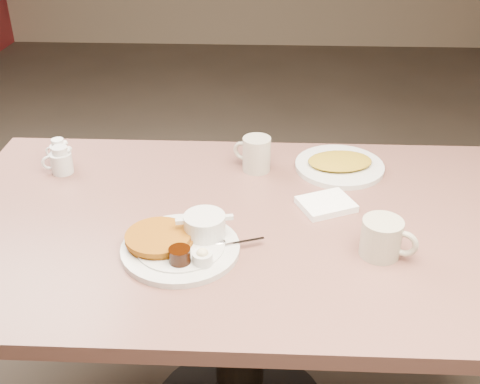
{
  "coord_description": "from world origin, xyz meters",
  "views": [
    {
      "loc": [
        0.06,
        -1.25,
        1.57
      ],
      "look_at": [
        0.0,
        0.02,
        0.82
      ],
      "focal_mm": 44.62,
      "sensor_mm": 36.0,
      "label": 1
    }
  ],
  "objects_px": {
    "creamer_left": "(61,161)",
    "hash_plate": "(340,165)",
    "coffee_mug_near": "(383,238)",
    "main_plate": "(182,241)",
    "coffee_mug_far": "(256,154)",
    "creamer_right": "(59,153)",
    "diner_table": "(240,273)"
  },
  "relations": [
    {
      "from": "diner_table",
      "to": "creamer_right",
      "type": "height_order",
      "value": "creamer_right"
    },
    {
      "from": "coffee_mug_near",
      "to": "hash_plate",
      "type": "distance_m",
      "value": 0.42
    },
    {
      "from": "creamer_left",
      "to": "creamer_right",
      "type": "distance_m",
      "value": 0.05
    },
    {
      "from": "coffee_mug_near",
      "to": "coffee_mug_far",
      "type": "relative_size",
      "value": 1.15
    },
    {
      "from": "coffee_mug_near",
      "to": "creamer_left",
      "type": "xyz_separation_m",
      "value": [
        -0.85,
        0.36,
        -0.01
      ]
    },
    {
      "from": "diner_table",
      "to": "coffee_mug_near",
      "type": "bearing_deg",
      "value": -21.4
    },
    {
      "from": "creamer_left",
      "to": "hash_plate",
      "type": "distance_m",
      "value": 0.8
    },
    {
      "from": "coffee_mug_far",
      "to": "hash_plate",
      "type": "distance_m",
      "value": 0.25
    },
    {
      "from": "main_plate",
      "to": "coffee_mug_near",
      "type": "bearing_deg",
      "value": -0.13
    },
    {
      "from": "coffee_mug_near",
      "to": "creamer_left",
      "type": "height_order",
      "value": "coffee_mug_near"
    },
    {
      "from": "diner_table",
      "to": "creamer_right",
      "type": "bearing_deg",
      "value": 152.72
    },
    {
      "from": "coffee_mug_far",
      "to": "creamer_right",
      "type": "distance_m",
      "value": 0.58
    },
    {
      "from": "creamer_left",
      "to": "creamer_right",
      "type": "bearing_deg",
      "value": 112.15
    },
    {
      "from": "main_plate",
      "to": "creamer_right",
      "type": "relative_size",
      "value": 4.46
    },
    {
      "from": "diner_table",
      "to": "creamer_left",
      "type": "relative_size",
      "value": 16.69
    },
    {
      "from": "main_plate",
      "to": "coffee_mug_far",
      "type": "height_order",
      "value": "coffee_mug_far"
    },
    {
      "from": "coffee_mug_far",
      "to": "creamer_left",
      "type": "height_order",
      "value": "coffee_mug_far"
    },
    {
      "from": "main_plate",
      "to": "coffee_mug_near",
      "type": "height_order",
      "value": "coffee_mug_near"
    },
    {
      "from": "coffee_mug_near",
      "to": "creamer_right",
      "type": "height_order",
      "value": "coffee_mug_near"
    },
    {
      "from": "coffee_mug_far",
      "to": "hash_plate",
      "type": "bearing_deg",
      "value": 3.6
    },
    {
      "from": "creamer_right",
      "to": "hash_plate",
      "type": "distance_m",
      "value": 0.82
    },
    {
      "from": "creamer_left",
      "to": "hash_plate",
      "type": "bearing_deg",
      "value": 4.07
    },
    {
      "from": "creamer_left",
      "to": "main_plate",
      "type": "bearing_deg",
      "value": -42.28
    },
    {
      "from": "creamer_right",
      "to": "creamer_left",
      "type": "bearing_deg",
      "value": -67.85
    },
    {
      "from": "hash_plate",
      "to": "creamer_left",
      "type": "bearing_deg",
      "value": -175.93
    },
    {
      "from": "diner_table",
      "to": "main_plate",
      "type": "distance_m",
      "value": 0.26
    },
    {
      "from": "creamer_left",
      "to": "coffee_mug_far",
      "type": "bearing_deg",
      "value": 4.28
    },
    {
      "from": "diner_table",
      "to": "creamer_right",
      "type": "relative_size",
      "value": 18.75
    },
    {
      "from": "main_plate",
      "to": "coffee_mug_near",
      "type": "xyz_separation_m",
      "value": [
        0.46,
        -0.0,
        0.02
      ]
    },
    {
      "from": "main_plate",
      "to": "coffee_mug_far",
      "type": "distance_m",
      "value": 0.43
    },
    {
      "from": "coffee_mug_near",
      "to": "diner_table",
      "type": "bearing_deg",
      "value": 158.6
    },
    {
      "from": "coffee_mug_far",
      "to": "creamer_right",
      "type": "relative_size",
      "value": 1.54
    }
  ]
}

